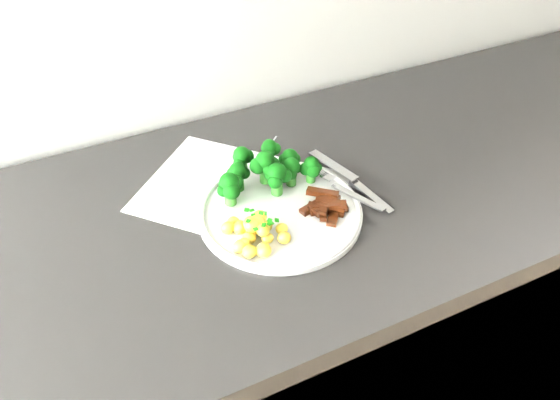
{
  "coord_description": "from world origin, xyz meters",
  "views": [
    {
      "loc": [
        -0.43,
        1.09,
        1.43
      ],
      "look_at": [
        -0.16,
        1.66,
        0.89
      ],
      "focal_mm": 35.11,
      "sensor_mm": 36.0,
      "label": 1
    }
  ],
  "objects": [
    {
      "name": "counter",
      "position": [
        -0.04,
        1.69,
        0.43
      ],
      "size": [
        2.28,
        0.57,
        0.86
      ],
      "color": "black",
      "rests_on": "ground"
    },
    {
      "name": "fork",
      "position": [
        -0.04,
        1.65,
        0.87
      ],
      "size": [
        0.06,
        0.15,
        0.01
      ],
      "color": "#B8B8BD",
      "rests_on": "plate"
    },
    {
      "name": "recipe_paper",
      "position": [
        -0.19,
        1.74,
        0.86
      ],
      "size": [
        0.38,
        0.39,
        0.0
      ],
      "color": "white",
      "rests_on": "counter"
    },
    {
      "name": "knife",
      "position": [
        -0.02,
        1.66,
        0.86
      ],
      "size": [
        0.05,
        0.2,
        0.02
      ],
      "color": "#B8B8BD",
      "rests_on": "plate"
    },
    {
      "name": "potatoes",
      "position": [
        -0.22,
        1.62,
        0.88
      ],
      "size": [
        0.09,
        0.1,
        0.04
      ],
      "color": "yellow",
      "rests_on": "plate"
    },
    {
      "name": "plate",
      "position": [
        -0.16,
        1.66,
        0.86
      ],
      "size": [
        0.26,
        0.26,
        0.01
      ],
      "color": "silver",
      "rests_on": "counter"
    },
    {
      "name": "broccoli",
      "position": [
        -0.15,
        1.72,
        0.9
      ],
      "size": [
        0.18,
        0.11,
        0.07
      ],
      "color": "#225E19",
      "rests_on": "plate"
    },
    {
      "name": "beef_strips",
      "position": [
        -0.09,
        1.63,
        0.87
      ],
      "size": [
        0.07,
        0.09,
        0.03
      ],
      "color": "black",
      "rests_on": "plate"
    }
  ]
}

